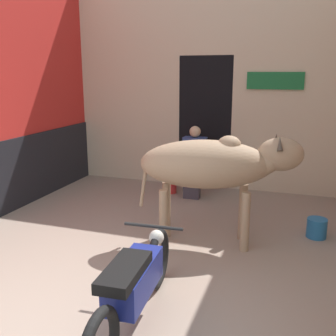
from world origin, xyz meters
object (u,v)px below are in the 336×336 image
cow (215,165)px  bucket (317,228)px  shopkeeper_seated (194,160)px  plastic_stool (171,180)px  motorcycle_near (134,284)px

cow → bucket: 1.68m
cow → shopkeeper_seated: size_ratio=1.63×
cow → shopkeeper_seated: 2.01m
cow → shopkeeper_seated: cow is taller
plastic_stool → bucket: 2.77m
bucket → cow: bearing=-153.8°
cow → shopkeeper_seated: bearing=112.2°
bucket → shopkeeper_seated: bearing=149.2°
cow → motorcycle_near: (-0.27, -1.91, -0.62)m
motorcycle_near → plastic_stool: bearing=103.6°
shopkeeper_seated → bucket: shopkeeper_seated is taller
cow → plastic_stool: size_ratio=4.47×
cow → bucket: (1.27, 0.62, -0.90)m
shopkeeper_seated → cow: bearing=-67.8°
motorcycle_near → bucket: size_ratio=7.77×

